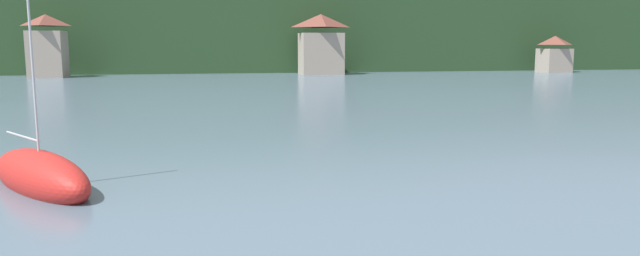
{
  "coord_description": "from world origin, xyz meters",
  "views": [
    {
      "loc": [
        -3.84,
        25.89,
        4.89
      ],
      "look_at": [
        0.0,
        46.04,
        1.85
      ],
      "focal_mm": 32.45,
      "sensor_mm": 36.0,
      "label": 1
    }
  ],
  "objects_px": {
    "shore_building_central": "(554,55)",
    "sailboat_mid_4": "(41,176)",
    "shore_building_west": "(47,47)",
    "shore_building_westcentral": "(321,45)"
  },
  "relations": [
    {
      "from": "shore_building_westcentral",
      "to": "shore_building_central",
      "type": "bearing_deg",
      "value": -1.12
    },
    {
      "from": "shore_building_central",
      "to": "sailboat_mid_4",
      "type": "relative_size",
      "value": 0.8
    },
    {
      "from": "shore_building_westcentral",
      "to": "sailboat_mid_4",
      "type": "bearing_deg",
      "value": -108.5
    },
    {
      "from": "shore_building_west",
      "to": "shore_building_westcentral",
      "type": "relative_size",
      "value": 0.96
    },
    {
      "from": "shore_building_westcentral",
      "to": "shore_building_central",
      "type": "height_order",
      "value": "shore_building_westcentral"
    },
    {
      "from": "shore_building_west",
      "to": "sailboat_mid_4",
      "type": "height_order",
      "value": "shore_building_west"
    },
    {
      "from": "sailboat_mid_4",
      "to": "shore_building_central",
      "type": "bearing_deg",
      "value": 101.7
    },
    {
      "from": "shore_building_west",
      "to": "sailboat_mid_4",
      "type": "xyz_separation_m",
      "value": [
        16.65,
        -67.19,
        -3.86
      ]
    },
    {
      "from": "shore_building_westcentral",
      "to": "shore_building_central",
      "type": "xyz_separation_m",
      "value": [
        39.32,
        -0.77,
        -1.55
      ]
    },
    {
      "from": "shore_building_west",
      "to": "shore_building_central",
      "type": "relative_size",
      "value": 1.47
    }
  ]
}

